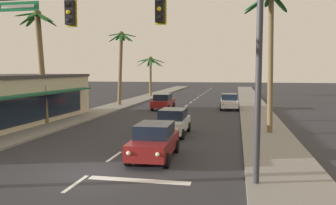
{
  "coord_description": "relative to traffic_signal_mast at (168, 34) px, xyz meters",
  "views": [
    {
      "loc": [
        5.79,
        -13.03,
        4.19
      ],
      "look_at": [
        1.64,
        8.0,
        2.2
      ],
      "focal_mm": 37.02,
      "sensor_mm": 36.0,
      "label": 1
    }
  ],
  "objects": [
    {
      "name": "ground_plane",
      "position": [
        -3.3,
        0.47,
        -5.52
      ],
      "size": [
        220.0,
        220.0,
        0.0
      ],
      "primitive_type": "plane",
      "color": "#2D2D33"
    },
    {
      "name": "sedan_oncoming_far",
      "position": [
        -5.2,
        23.64,
        -4.67
      ],
      "size": [
        2.02,
        4.48,
        1.68
      ],
      "color": "maroon",
      "rests_on": "ground"
    },
    {
      "name": "palm_left_farthest",
      "position": [
        -11.05,
        41.56,
        -0.82
      ],
      "size": [
        4.69,
        4.81,
        6.42
      ],
      "color": "brown",
      "rests_on": "ground"
    },
    {
      "name": "traffic_signal_mast",
      "position": [
        0.0,
        0.0,
        0.0
      ],
      "size": [
        10.72,
        0.41,
        7.61
      ],
      "color": "#2D2D33",
      "rests_on": "ground"
    },
    {
      "name": "sidewalk_left",
      "position": [
        -11.1,
        20.47,
        -5.45
      ],
      "size": [
        3.2,
        110.0,
        0.14
      ],
      "primitive_type": "cube",
      "color": "gray",
      "rests_on": "ground"
    },
    {
      "name": "palm_left_third",
      "position": [
        -10.91,
        26.59,
        0.3
      ],
      "size": [
        3.42,
        3.31,
        8.75
      ],
      "color": "brown",
      "rests_on": "ground"
    },
    {
      "name": "sedan_third_in_queue",
      "position": [
        -1.54,
        9.41,
        -4.67
      ],
      "size": [
        1.95,
        4.45,
        1.68
      ],
      "color": "silver",
      "rests_on": "ground"
    },
    {
      "name": "palm_right_second",
      "position": [
        4.62,
        10.83,
        1.08
      ],
      "size": [
        3.96,
        4.18,
        9.33
      ],
      "color": "brown",
      "rests_on": "ground"
    },
    {
      "name": "sedan_lead_at_stop_bar",
      "position": [
        -1.29,
        3.21,
        -4.67
      ],
      "size": [
        2.02,
        4.48,
        1.68
      ],
      "color": "maroon",
      "rests_on": "ground"
    },
    {
      "name": "sidewalk_right",
      "position": [
        4.5,
        20.47,
        -5.45
      ],
      "size": [
        3.2,
        110.0,
        0.14
      ],
      "primitive_type": "cube",
      "color": "gray",
      "rests_on": "ground"
    },
    {
      "name": "palm_left_second",
      "position": [
        -12.21,
        11.61,
        0.33
      ],
      "size": [
        3.01,
        3.21,
        8.76
      ],
      "color": "brown",
      "rests_on": "ground"
    },
    {
      "name": "sedan_parked_nearest_kerb",
      "position": [
        1.78,
        25.15,
        -4.67
      ],
      "size": [
        2.08,
        4.5,
        1.68
      ],
      "color": "silver",
      "rests_on": "ground"
    },
    {
      "name": "lane_markings",
      "position": [
        -2.86,
        20.78,
        -5.52
      ],
      "size": [
        4.28,
        89.08,
        0.01
      ],
      "color": "silver",
      "rests_on": "ground"
    }
  ]
}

